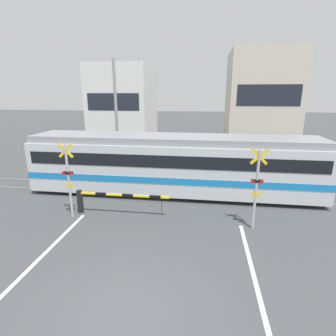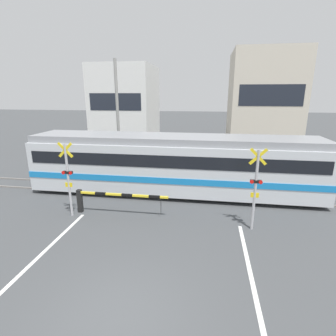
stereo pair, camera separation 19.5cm
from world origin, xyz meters
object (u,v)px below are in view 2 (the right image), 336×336
crossing_barrier_near (103,198)px  crossing_signal_right (256,186)px  commuter_train (174,163)px  crossing_barrier_far (216,168)px  pedestrian (182,157)px  crossing_signal_left (68,176)px

crossing_barrier_near → crossing_signal_right: bearing=-3.9°
commuter_train → crossing_barrier_far: (2.40, 2.80, -0.95)m
commuter_train → pedestrian: bearing=90.7°
commuter_train → crossing_signal_right: crossing_signal_right is taller
crossing_signal_right → crossing_barrier_far: bearing=102.0°
crossing_barrier_near → crossing_barrier_far: same height
crossing_barrier_near → commuter_train: bearing=48.4°
crossing_signal_right → pedestrian: crossing_signal_right is taller
crossing_barrier_near → crossing_barrier_far: size_ratio=1.00×
crossing_barrier_near → crossing_barrier_far: 7.99m
commuter_train → crossing_signal_right: 5.26m
commuter_train → crossing_signal_left: (-4.23, -3.66, 0.16)m
crossing_signal_left → crossing_barrier_far: bearing=44.3°
crossing_barrier_near → crossing_signal_left: bearing=-161.9°
crossing_barrier_far → commuter_train: bearing=-130.6°
commuter_train → crossing_barrier_far: bearing=49.4°
crossing_barrier_far → crossing_signal_right: (1.37, -6.46, 1.11)m
crossing_barrier_far → crossing_signal_left: 9.32m
crossing_signal_left → pedestrian: size_ratio=2.15×
crossing_signal_right → pedestrian: bearing=114.2°
crossing_barrier_near → crossing_signal_right: 6.74m
crossing_signal_right → pedestrian: (-3.83, 8.53, -0.98)m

